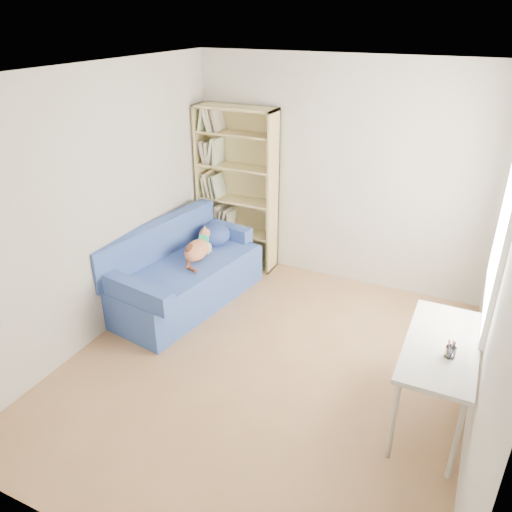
{
  "coord_description": "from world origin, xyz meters",
  "views": [
    {
      "loc": [
        1.5,
        -3.39,
        3.0
      ],
      "look_at": [
        -0.34,
        0.53,
        0.85
      ],
      "focal_mm": 35.0,
      "sensor_mm": 36.0,
      "label": 1
    }
  ],
  "objects": [
    {
      "name": "sofa",
      "position": [
        -1.34,
        0.72,
        0.34
      ],
      "size": [
        1.14,
        1.96,
        0.9
      ],
      "rotation": [
        0.0,
        0.0,
        -0.16
      ],
      "color": "navy",
      "rests_on": "ground"
    },
    {
      "name": "ground",
      "position": [
        0.0,
        0.0,
        0.0
      ],
      "size": [
        4.0,
        4.0,
        0.0
      ],
      "primitive_type": "plane",
      "color": "#926842",
      "rests_on": "ground"
    },
    {
      "name": "bookshelf",
      "position": [
        -1.22,
        1.83,
        0.92
      ],
      "size": [
        1.0,
        0.31,
        2.0
      ],
      "color": "#D0B870",
      "rests_on": "ground"
    },
    {
      "name": "room_shell",
      "position": [
        0.1,
        0.03,
        1.64
      ],
      "size": [
        3.54,
        4.04,
        2.62
      ],
      "color": "silver",
      "rests_on": "ground"
    },
    {
      "name": "pen_cup",
      "position": [
        1.53,
        -0.18,
        0.8
      ],
      "size": [
        0.08,
        0.08,
        0.14
      ],
      "color": "white",
      "rests_on": "desk"
    },
    {
      "name": "desk",
      "position": [
        1.47,
        -0.03,
        0.67
      ],
      "size": [
        0.53,
        1.15,
        0.75
      ],
      "color": "silver",
      "rests_on": "ground"
    }
  ]
}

